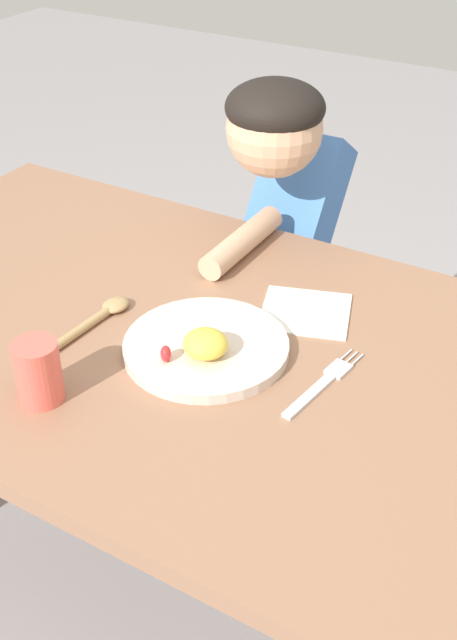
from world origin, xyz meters
name	(u,v)px	position (x,y,z in m)	size (l,w,h in m)	color
ground_plane	(196,590)	(0.00, 0.00, 0.00)	(8.00, 8.00, 0.00)	gray
dining_table	(189,382)	(0.00, 0.00, 0.58)	(1.46, 0.82, 0.68)	#92674D
plate	(206,346)	(0.06, -0.03, 0.70)	(0.27, 0.27, 0.06)	beige
fork	(322,384)	(0.25, -0.01, 0.69)	(0.05, 0.20, 0.01)	silver
spoon	(98,317)	(-0.15, -0.04, 0.69)	(0.05, 0.20, 0.02)	tan
drinking_cup	(38,372)	(-0.10, -0.25, 0.73)	(0.07, 0.07, 0.10)	#ED5F50
person	(290,244)	(-0.06, 0.51, 0.60)	(0.19, 0.51, 0.99)	#354B5A
napkin	(305,312)	(0.14, 0.16, 0.69)	(0.15, 0.14, 0.00)	white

